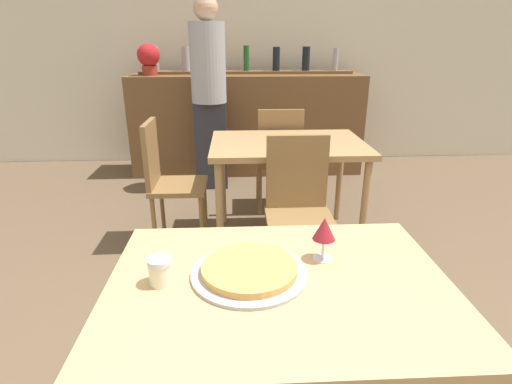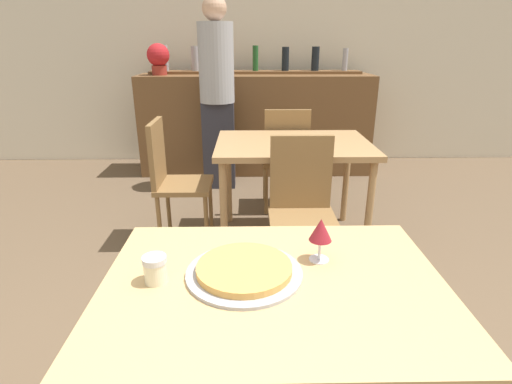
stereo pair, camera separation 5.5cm
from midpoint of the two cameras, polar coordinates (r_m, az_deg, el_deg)
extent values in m
cube|color=silver|center=(5.10, 0.18, 20.20)|extent=(8.00, 0.05, 2.80)
cube|color=tan|center=(1.33, 3.76, -13.39)|extent=(1.11, 0.82, 0.04)
cylinder|color=tan|center=(1.86, -13.44, -16.48)|extent=(0.05, 0.05, 0.69)
cylinder|color=tan|center=(1.92, 18.08, -15.81)|extent=(0.05, 0.05, 0.69)
cube|color=#A87F51|center=(2.90, 5.89, 6.73)|extent=(1.10, 0.80, 0.04)
cylinder|color=#A87F51|center=(2.69, -4.04, -3.12)|extent=(0.05, 0.05, 0.74)
cylinder|color=#A87F51|center=(2.81, 16.39, -2.86)|extent=(0.05, 0.05, 0.74)
cylinder|color=#A87F51|center=(3.32, -3.47, 1.65)|extent=(0.05, 0.05, 0.74)
cylinder|color=#A87F51|center=(3.42, 13.20, 1.70)|extent=(0.05, 0.05, 0.74)
cube|color=brown|center=(4.69, 0.29, 9.70)|extent=(2.60, 0.56, 1.10)
cube|color=brown|center=(4.75, 0.27, 16.75)|extent=(2.39, 0.24, 0.03)
cylinder|color=#9999A3|center=(4.83, -12.53, 18.17)|extent=(0.07, 0.07, 0.28)
cylinder|color=#9999A3|center=(4.77, -8.33, 18.34)|extent=(0.09, 0.09, 0.26)
cylinder|color=maroon|center=(4.75, -4.05, 18.53)|extent=(0.07, 0.07, 0.27)
cylinder|color=#1E5123|center=(4.74, 0.27, 18.57)|extent=(0.06, 0.06, 0.27)
cylinder|color=black|center=(4.76, 4.57, 18.43)|extent=(0.08, 0.08, 0.26)
cylinder|color=black|center=(4.80, 8.81, 18.30)|extent=(0.09, 0.09, 0.26)
cylinder|color=#9999A3|center=(4.87, 12.94, 17.97)|extent=(0.06, 0.06, 0.24)
cube|color=olive|center=(2.40, 7.39, -4.24)|extent=(0.40, 0.40, 0.04)
cube|color=olive|center=(2.47, 7.07, 2.80)|extent=(0.38, 0.04, 0.46)
cylinder|color=olive|center=(2.34, 3.50, -11.27)|extent=(0.03, 0.03, 0.43)
cylinder|color=olive|center=(2.39, 11.81, -10.98)|extent=(0.03, 0.03, 0.43)
cylinder|color=olive|center=(2.63, 2.95, -7.33)|extent=(0.03, 0.03, 0.43)
cylinder|color=olive|center=(2.68, 10.28, -7.17)|extent=(0.03, 0.03, 0.43)
cube|color=olive|center=(3.61, 4.54, 4.55)|extent=(0.40, 0.40, 0.04)
cube|color=olive|center=(3.37, 4.95, 7.75)|extent=(0.38, 0.04, 0.46)
cylinder|color=olive|center=(3.86, 6.73, 1.92)|extent=(0.03, 0.03, 0.43)
cylinder|color=olive|center=(3.83, 1.67, 1.90)|extent=(0.03, 0.03, 0.43)
cylinder|color=olive|center=(3.54, 7.42, 0.13)|extent=(0.03, 0.03, 0.43)
cylinder|color=olive|center=(3.51, 1.92, 0.10)|extent=(0.03, 0.03, 0.43)
cube|color=olive|center=(3.01, -9.68, 0.95)|extent=(0.40, 0.40, 0.04)
cube|color=olive|center=(2.97, -13.46, 5.45)|extent=(0.04, 0.38, 0.46)
cylinder|color=olive|center=(2.92, -6.56, -4.49)|extent=(0.03, 0.03, 0.43)
cylinder|color=olive|center=(3.23, -6.02, -1.91)|extent=(0.03, 0.03, 0.43)
cylinder|color=olive|center=(2.97, -13.12, -4.45)|extent=(0.03, 0.03, 0.43)
cylinder|color=olive|center=(3.28, -11.96, -1.92)|extent=(0.03, 0.03, 0.43)
cylinder|color=#A3A3A8|center=(1.35, -0.50, -11.50)|extent=(0.39, 0.39, 0.01)
cylinder|color=gold|center=(1.34, -0.51, -10.85)|extent=(0.32, 0.32, 0.02)
cylinder|color=beige|center=(1.33, -13.01, -11.08)|extent=(0.07, 0.07, 0.07)
cylinder|color=silver|center=(1.31, -13.17, -9.39)|extent=(0.08, 0.08, 0.02)
cube|color=#2D2D38|center=(4.15, -4.94, 6.61)|extent=(0.32, 0.18, 0.88)
cylinder|color=#9E9EA3|center=(4.03, -5.31, 17.85)|extent=(0.34, 0.34, 0.74)
sphere|color=tan|center=(4.04, -5.55, 24.70)|extent=(0.23, 0.23, 0.23)
cylinder|color=silver|center=(1.45, 10.05, -9.46)|extent=(0.07, 0.07, 0.00)
cylinder|color=silver|center=(1.43, 10.15, -8.10)|extent=(0.01, 0.01, 0.07)
cone|color=maroon|center=(1.40, 10.35, -5.31)|extent=(0.08, 0.08, 0.08)
cylinder|color=maroon|center=(4.65, -13.29, 16.57)|extent=(0.16, 0.16, 0.10)
sphere|color=red|center=(4.65, -13.46, 18.51)|extent=(0.24, 0.24, 0.24)
camera|label=1|loc=(0.03, -89.11, 0.34)|focal=28.00mm
camera|label=2|loc=(0.03, 90.89, -0.34)|focal=28.00mm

